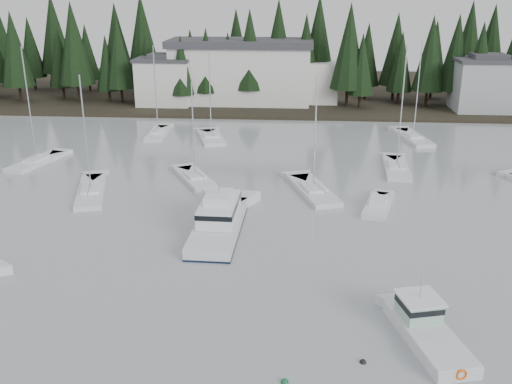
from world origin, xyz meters
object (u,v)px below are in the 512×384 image
at_px(sailboat_4, 396,169).
at_px(sailboat_8, 91,193).
at_px(house_west, 165,80).
at_px(sailboat_12, 158,135).
at_px(house_east_a, 486,84).
at_px(lobster_boat_teal, 426,331).
at_px(sailboat_2, 211,139).
at_px(sailboat_0, 313,192).
at_px(sailboat_1, 413,139).
at_px(sailboat_10, 37,163).
at_px(sailboat_5, 195,180).
at_px(cabin_cruiser_center, 219,222).
at_px(harbor_inn, 253,72).
at_px(runabout_1, 378,207).

xyz_separation_m(sailboat_4, sailboat_8, (-32.46, -10.39, -0.02)).
distance_m(house_west, sailboat_12, 20.79).
bearing_deg(house_east_a, lobster_boat_teal, -108.77).
relative_size(house_west, sailboat_2, 0.78).
bearing_deg(house_west, sailboat_0, -59.58).
xyz_separation_m(sailboat_0, sailboat_8, (-22.70, -1.99, 0.00)).
height_order(house_west, sailboat_4, sailboat_4).
xyz_separation_m(sailboat_1, sailboat_4, (-4.53, -14.47, 0.01)).
height_order(house_east_a, sailboat_10, sailboat_10).
bearing_deg(sailboat_5, sailboat_10, 48.65).
relative_size(sailboat_8, sailboat_12, 0.97).
bearing_deg(sailboat_5, house_west, -10.96).
distance_m(house_east_a, sailboat_0, 50.92).
height_order(lobster_boat_teal, sailboat_2, sailboat_2).
relative_size(sailboat_1, sailboat_8, 1.10).
xyz_separation_m(cabin_cruiser_center, sailboat_12, (-13.25, 32.98, -0.69)).
bearing_deg(sailboat_0, sailboat_10, 58.41).
relative_size(house_west, sailboat_10, 0.67).
distance_m(harbor_inn, sailboat_12, 26.71).
xyz_separation_m(sailboat_0, sailboat_2, (-13.70, 20.77, 0.01)).
distance_m(lobster_boat_teal, sailboat_2, 50.37).
height_order(cabin_cruiser_center, sailboat_2, sailboat_2).
bearing_deg(house_east_a, sailboat_1, -128.24).
height_order(harbor_inn, sailboat_0, sailboat_0).
distance_m(house_west, house_east_a, 54.01).
xyz_separation_m(sailboat_0, sailboat_10, (-32.85, 7.74, 0.03)).
height_order(sailboat_0, sailboat_10, sailboat_10).
distance_m(sailboat_1, sailboat_12, 35.90).
bearing_deg(sailboat_5, harbor_inn, -31.90).
bearing_deg(sailboat_12, sailboat_5, -158.89).
distance_m(house_west, sailboat_0, 49.56).
relative_size(house_east_a, sailboat_5, 0.94).
height_order(sailboat_1, sailboat_4, sailboat_4).
relative_size(sailboat_2, runabout_1, 1.72).
bearing_deg(harbor_inn, cabin_cruiser_center, -88.39).
bearing_deg(lobster_boat_teal, sailboat_12, 15.52).
height_order(sailboat_8, sailboat_10, sailboat_10).
bearing_deg(sailboat_12, house_west, 6.51).
bearing_deg(sailboat_1, sailboat_2, 83.89).
bearing_deg(sailboat_5, lobster_boat_teal, -174.25).
xyz_separation_m(cabin_cruiser_center, sailboat_5, (-4.48, 13.42, -0.71)).
distance_m(cabin_cruiser_center, sailboat_5, 14.16).
bearing_deg(sailboat_5, cabin_cruiser_center, 170.41).
distance_m(sailboat_0, sailboat_5, 13.18).
bearing_deg(sailboat_4, cabin_cruiser_center, 140.02).
height_order(sailboat_0, sailboat_1, sailboat_1).
height_order(sailboat_1, runabout_1, sailboat_1).
xyz_separation_m(sailboat_0, sailboat_5, (-12.84, 3.00, 0.00)).
bearing_deg(house_west, sailboat_5, -72.93).
bearing_deg(sailboat_4, lobster_boat_teal, 177.99).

